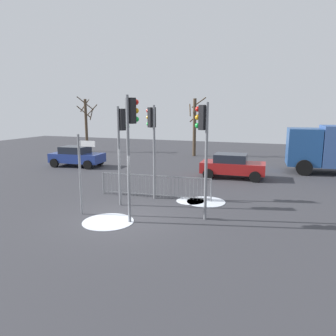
% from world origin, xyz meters
% --- Properties ---
extents(ground_plane, '(60.00, 60.00, 0.00)m').
position_xyz_m(ground_plane, '(0.00, 0.00, 0.00)').
color(ground_plane, '#38383D').
extents(traffic_light_rear_right, '(0.44, 0.49, 4.25)m').
position_xyz_m(traffic_light_rear_right, '(-0.86, 1.44, 3.12)').
color(traffic_light_rear_right, slate).
rests_on(traffic_light_rear_right, ground).
extents(traffic_light_foreground_right, '(0.38, 0.54, 4.63)m').
position_xyz_m(traffic_light_foreground_right, '(0.47, -0.32, 3.39)').
color(traffic_light_foreground_right, slate).
rests_on(traffic_light_foreground_right, ground).
extents(traffic_light_rear_left, '(0.51, 0.42, 4.31)m').
position_xyz_m(traffic_light_rear_left, '(-0.08, 2.90, 3.16)').
color(traffic_light_rear_left, slate).
rests_on(traffic_light_rear_left, ground).
extents(traffic_light_mid_left, '(0.54, 0.38, 4.38)m').
position_xyz_m(traffic_light_mid_left, '(2.83, 0.86, 3.21)').
color(traffic_light_mid_left, slate).
rests_on(traffic_light_mid_left, ground).
extents(direction_sign_post, '(0.79, 0.09, 3.19)m').
position_xyz_m(direction_sign_post, '(-1.73, -0.30, 1.78)').
color(direction_sign_post, slate).
rests_on(direction_sign_post, ground).
extents(pedestrian_guard_railing, '(5.39, 0.51, 1.07)m').
position_xyz_m(pedestrian_guard_railing, '(-0.01, 2.99, 0.55)').
color(pedestrian_guard_railing, slate).
rests_on(pedestrian_guard_railing, ground).
extents(car_blue_trailing, '(3.91, 2.16, 1.47)m').
position_xyz_m(car_blue_trailing, '(-8.58, 8.76, 0.77)').
color(car_blue_trailing, navy).
rests_on(car_blue_trailing, ground).
extents(car_red_mid, '(3.88, 2.08, 1.47)m').
position_xyz_m(car_red_mid, '(2.73, 8.68, 0.77)').
color(car_red_mid, maroon).
rests_on(car_red_mid, ground).
extents(bare_tree_left, '(1.71, 2.13, 5.31)m').
position_xyz_m(bare_tree_left, '(-12.59, 16.01, 2.81)').
color(bare_tree_left, '#473828').
rests_on(bare_tree_left, ground).
extents(bare_tree_centre, '(1.49, 1.49, 5.18)m').
position_xyz_m(bare_tree_centre, '(-1.96, 16.90, 2.68)').
color(bare_tree_centre, '#473828').
rests_on(bare_tree_centre, ground).
extents(snow_patch_kerb, '(1.28, 1.28, 0.01)m').
position_xyz_m(snow_patch_kerb, '(1.76, 2.98, 0.01)').
color(snow_patch_kerb, white).
rests_on(snow_patch_kerb, ground).
extents(snow_patch_island, '(1.91, 1.91, 0.01)m').
position_xyz_m(snow_patch_island, '(-0.35, -0.71, 0.01)').
color(snow_patch_island, silver).
rests_on(snow_patch_island, ground).
extents(snow_patch_verge, '(1.75, 1.75, 0.01)m').
position_xyz_m(snow_patch_verge, '(2.46, 3.09, 0.01)').
color(snow_patch_verge, silver).
rests_on(snow_patch_verge, ground).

